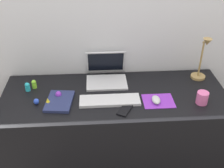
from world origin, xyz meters
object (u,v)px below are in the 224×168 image
toy_figurine_yellow (48,101)px  mouse (156,100)px  keyboard (110,100)px  toy_figurine_blue (36,101)px  cell_phone (125,110)px  notebook_pad (60,101)px  coffee_mug (202,98)px  toy_figurine_lime (34,84)px  toy_figurine_cyan (27,87)px  laptop (106,73)px  toy_figurine_purple (58,94)px  desk_lamp (202,60)px

toy_figurine_yellow → mouse: bearing=-2.0°
keyboard → mouse: mouse is taller
toy_figurine_blue → cell_phone: bearing=-10.9°
notebook_pad → coffee_mug: size_ratio=2.80×
toy_figurine_lime → toy_figurine_cyan: (-0.04, -0.03, 0.00)m
laptop → toy_figurine_blue: (-0.48, -0.29, -0.03)m
toy_figurine_purple → desk_lamp: bearing=9.5°
mouse → coffee_mug: bearing=-5.3°
desk_lamp → toy_figurine_lime: size_ratio=5.36×
cell_phone → desk_lamp: size_ratio=0.37×
keyboard → toy_figurine_purple: bearing=167.8°
notebook_pad → laptop: bearing=47.5°
laptop → toy_figurine_yellow: bearing=-143.5°
laptop → cell_phone: laptop is taller
cell_phone → coffee_mug: coffee_mug is taller
keyboard → coffee_mug: bearing=-5.3°
mouse → toy_figurine_blue: 0.80m
toy_figurine_blue → laptop: bearing=31.0°
toy_figurine_blue → keyboard: bearing=-0.8°
mouse → toy_figurine_cyan: (-0.89, 0.20, 0.01)m
notebook_pad → toy_figurine_cyan: size_ratio=3.68×
keyboard → toy_figurine_blue: (-0.49, 0.01, 0.01)m
coffee_mug → toy_figurine_lime: 1.19m
desk_lamp → coffee_mug: size_ratio=4.04×
toy_figurine_blue → toy_figurine_cyan: 0.19m
keyboard → coffee_mug: coffee_mug is taller
keyboard → mouse: size_ratio=4.27×
mouse → toy_figurine_lime: toy_figurine_lime is taller
notebook_pad → toy_figurine_cyan: (-0.24, 0.16, 0.02)m
toy_figurine_cyan → toy_figurine_yellow: (0.17, -0.18, -0.01)m
coffee_mug → toy_figurine_purple: size_ratio=1.83×
laptop → mouse: laptop is taller
toy_figurine_yellow → notebook_pad: bearing=12.2°
toy_figurine_purple → toy_figurine_yellow: bearing=-128.5°
laptop → desk_lamp: size_ratio=0.87×
mouse → cell_phone: bearing=-160.4°
toy_figurine_lime → toy_figurine_blue: toy_figurine_lime is taller
notebook_pad → toy_figurine_yellow: size_ratio=4.83×
cell_phone → toy_figurine_purple: toy_figurine_purple is taller
toy_figurine_blue → toy_figurine_purple: (0.14, 0.07, 0.00)m
laptop → coffee_mug: bearing=-29.5°
laptop → desk_lamp: bearing=-3.7°
toy_figurine_blue → toy_figurine_yellow: 0.08m
cell_phone → desk_lamp: desk_lamp is taller
toy_figurine_cyan → desk_lamp: bearing=3.4°
notebook_pad → toy_figurine_yellow: toy_figurine_yellow is taller
toy_figurine_lime → toy_figurine_blue: (0.05, -0.20, -0.01)m
desk_lamp → mouse: bearing=-144.1°
toy_figurine_yellow → toy_figurine_purple: toy_figurine_yellow is taller
cell_phone → keyboard: bearing=159.8°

